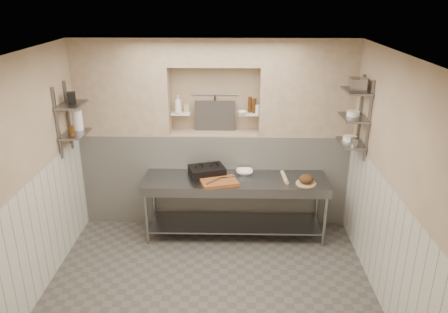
{
  "coord_description": "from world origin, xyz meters",
  "views": [
    {
      "loc": [
        0.28,
        -4.46,
        3.39
      ],
      "look_at": [
        0.16,
        0.9,
        1.35
      ],
      "focal_mm": 35.0,
      "sensor_mm": 36.0,
      "label": 1
    }
  ],
  "objects_px": {
    "mixing_bowl": "(244,172)",
    "bread_loaf": "(306,179)",
    "jug_left": "(78,120)",
    "prep_table": "(235,196)",
    "panini_press": "(207,171)",
    "bowl_alcove": "(242,113)",
    "bottle_soap": "(178,104)",
    "cutting_board": "(219,182)",
    "rolling_pin": "(284,177)"
  },
  "relations": [
    {
      "from": "prep_table",
      "to": "cutting_board",
      "type": "bearing_deg",
      "value": -147.67
    },
    {
      "from": "bowl_alcove",
      "to": "jug_left",
      "type": "height_order",
      "value": "jug_left"
    },
    {
      "from": "cutting_board",
      "to": "bowl_alcove",
      "type": "bearing_deg",
      "value": 64.19
    },
    {
      "from": "rolling_pin",
      "to": "bread_loaf",
      "type": "relative_size",
      "value": 1.91
    },
    {
      "from": "prep_table",
      "to": "bread_loaf",
      "type": "distance_m",
      "value": 1.03
    },
    {
      "from": "prep_table",
      "to": "mixing_bowl",
      "type": "height_order",
      "value": "mixing_bowl"
    },
    {
      "from": "prep_table",
      "to": "rolling_pin",
      "type": "relative_size",
      "value": 6.76
    },
    {
      "from": "panini_press",
      "to": "mixing_bowl",
      "type": "relative_size",
      "value": 2.38
    },
    {
      "from": "cutting_board",
      "to": "jug_left",
      "type": "distance_m",
      "value": 2.1
    },
    {
      "from": "cutting_board",
      "to": "bottle_soap",
      "type": "height_order",
      "value": "bottle_soap"
    },
    {
      "from": "prep_table",
      "to": "bowl_alcove",
      "type": "xyz_separation_m",
      "value": [
        0.09,
        0.51,
        1.09
      ]
    },
    {
      "from": "rolling_pin",
      "to": "bottle_soap",
      "type": "relative_size",
      "value": 1.43
    },
    {
      "from": "prep_table",
      "to": "bottle_soap",
      "type": "height_order",
      "value": "bottle_soap"
    },
    {
      "from": "panini_press",
      "to": "mixing_bowl",
      "type": "xyz_separation_m",
      "value": [
        0.54,
        0.07,
        -0.04
      ]
    },
    {
      "from": "panini_press",
      "to": "bread_loaf",
      "type": "xyz_separation_m",
      "value": [
        1.38,
        -0.27,
        0.01
      ]
    },
    {
      "from": "cutting_board",
      "to": "prep_table",
      "type": "bearing_deg",
      "value": 32.33
    },
    {
      "from": "prep_table",
      "to": "panini_press",
      "type": "bearing_deg",
      "value": 162.93
    },
    {
      "from": "bowl_alcove",
      "to": "rolling_pin",
      "type": "bearing_deg",
      "value": -39.2
    },
    {
      "from": "bottle_soap",
      "to": "bowl_alcove",
      "type": "distance_m",
      "value": 0.94
    },
    {
      "from": "mixing_bowl",
      "to": "panini_press",
      "type": "bearing_deg",
      "value": -172.69
    },
    {
      "from": "mixing_bowl",
      "to": "bread_loaf",
      "type": "bearing_deg",
      "value": -21.87
    },
    {
      "from": "panini_press",
      "to": "bowl_alcove",
      "type": "height_order",
      "value": "bowl_alcove"
    },
    {
      "from": "cutting_board",
      "to": "mixing_bowl",
      "type": "height_order",
      "value": "mixing_bowl"
    },
    {
      "from": "cutting_board",
      "to": "jug_left",
      "type": "relative_size",
      "value": 1.82
    },
    {
      "from": "cutting_board",
      "to": "bottle_soap",
      "type": "relative_size",
      "value": 1.83
    },
    {
      "from": "panini_press",
      "to": "rolling_pin",
      "type": "xyz_separation_m",
      "value": [
        1.1,
        -0.11,
        -0.04
      ]
    },
    {
      "from": "panini_press",
      "to": "bowl_alcove",
      "type": "bearing_deg",
      "value": 19.46
    },
    {
      "from": "rolling_pin",
      "to": "jug_left",
      "type": "bearing_deg",
      "value": -179.91
    },
    {
      "from": "bottle_soap",
      "to": "bowl_alcove",
      "type": "height_order",
      "value": "bottle_soap"
    },
    {
      "from": "rolling_pin",
      "to": "bowl_alcove",
      "type": "bearing_deg",
      "value": 140.8
    },
    {
      "from": "cutting_board",
      "to": "bowl_alcove",
      "type": "distance_m",
      "value": 1.09
    },
    {
      "from": "prep_table",
      "to": "bread_loaf",
      "type": "relative_size",
      "value": 12.95
    },
    {
      "from": "mixing_bowl",
      "to": "bowl_alcove",
      "type": "distance_m",
      "value": 0.86
    },
    {
      "from": "panini_press",
      "to": "rolling_pin",
      "type": "distance_m",
      "value": 1.11
    },
    {
      "from": "mixing_bowl",
      "to": "bread_loaf",
      "type": "relative_size",
      "value": 1.2
    },
    {
      "from": "prep_table",
      "to": "jug_left",
      "type": "relative_size",
      "value": 9.61
    },
    {
      "from": "cutting_board",
      "to": "mixing_bowl",
      "type": "xyz_separation_m",
      "value": [
        0.36,
        0.34,
        0.01
      ]
    },
    {
      "from": "cutting_board",
      "to": "bowl_alcove",
      "type": "relative_size",
      "value": 3.63
    },
    {
      "from": "mixing_bowl",
      "to": "jug_left",
      "type": "height_order",
      "value": "jug_left"
    },
    {
      "from": "cutting_board",
      "to": "rolling_pin",
      "type": "distance_m",
      "value": 0.93
    },
    {
      "from": "mixing_bowl",
      "to": "bottle_soap",
      "type": "xyz_separation_m",
      "value": [
        -0.97,
        0.33,
        0.92
      ]
    },
    {
      "from": "jug_left",
      "to": "mixing_bowl",
      "type": "bearing_deg",
      "value": 4.5
    },
    {
      "from": "cutting_board",
      "to": "rolling_pin",
      "type": "xyz_separation_m",
      "value": [
        0.92,
        0.16,
        0.01
      ]
    },
    {
      "from": "mixing_bowl",
      "to": "bowl_alcove",
      "type": "height_order",
      "value": "bowl_alcove"
    },
    {
      "from": "rolling_pin",
      "to": "bottle_soap",
      "type": "xyz_separation_m",
      "value": [
        -1.53,
        0.5,
        0.92
      ]
    },
    {
      "from": "rolling_pin",
      "to": "prep_table",
      "type": "bearing_deg",
      "value": -178.28
    },
    {
      "from": "prep_table",
      "to": "panini_press",
      "type": "distance_m",
      "value": 0.54
    },
    {
      "from": "bread_loaf",
      "to": "jug_left",
      "type": "distance_m",
      "value": 3.22
    },
    {
      "from": "bottle_soap",
      "to": "jug_left",
      "type": "bearing_deg",
      "value": -158.97
    },
    {
      "from": "bread_loaf",
      "to": "bowl_alcove",
      "type": "xyz_separation_m",
      "value": [
        -0.88,
        0.65,
        0.76
      ]
    }
  ]
}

